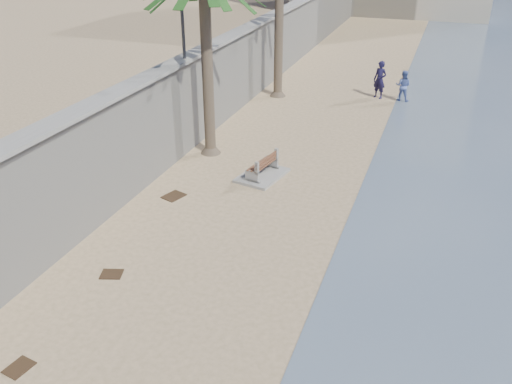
# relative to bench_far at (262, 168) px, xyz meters

# --- Properties ---
(seawall) EXTENTS (0.45, 70.00, 3.50)m
(seawall) POSITION_rel_bench_far_xyz_m (-3.71, 9.57, 1.40)
(seawall) COLOR gray
(seawall) RESTS_ON ground_plane
(wall_cap) EXTENTS (0.80, 70.00, 0.12)m
(wall_cap) POSITION_rel_bench_far_xyz_m (-3.71, 9.57, 3.20)
(wall_cap) COLOR gray
(wall_cap) RESTS_ON seawall
(bench_far) EXTENTS (1.65, 2.13, 0.80)m
(bench_far) POSITION_rel_bench_far_xyz_m (0.00, 0.00, 0.00)
(bench_far) COLOR gray
(bench_far) RESTS_ON ground_plane
(person_a) EXTENTS (0.93, 0.81, 2.16)m
(person_a) POSITION_rel_bench_far_xyz_m (2.55, 10.96, 0.73)
(person_a) COLOR #151232
(person_a) RESTS_ON ground_plane
(person_b) EXTENTS (0.87, 0.70, 1.72)m
(person_b) POSITION_rel_bench_far_xyz_m (3.73, 10.86, 0.51)
(person_b) COLOR #5265A9
(person_b) RESTS_ON ground_plane
(debris_b) EXTENTS (0.53, 0.62, 0.03)m
(debris_b) POSITION_rel_bench_far_xyz_m (-1.74, -10.42, -0.34)
(debris_b) COLOR #382616
(debris_b) RESTS_ON ground_plane
(debris_c) EXTENTS (0.76, 0.85, 0.03)m
(debris_c) POSITION_rel_bench_far_xyz_m (-2.28, -2.44, -0.34)
(debris_c) COLOR #382616
(debris_c) RESTS_ON ground_plane
(debris_d) EXTENTS (0.66, 0.59, 0.03)m
(debris_d) POSITION_rel_bench_far_xyz_m (-1.77, -6.95, -0.34)
(debris_d) COLOR #382616
(debris_d) RESTS_ON ground_plane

